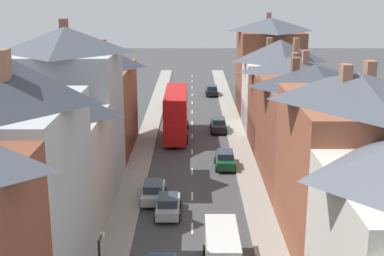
{
  "coord_description": "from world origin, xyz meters",
  "views": [
    {
      "loc": [
        -0.01,
        -16.78,
        16.71
      ],
      "look_at": [
        -0.09,
        36.68,
        2.38
      ],
      "focal_mm": 50.0,
      "sensor_mm": 36.0,
      "label": 1
    }
  ],
  "objects_px": {
    "double_decker_bus_lead": "(177,113)",
    "car_mid_black": "(169,205)",
    "car_near_silver": "(226,159)",
    "delivery_van": "(223,248)",
    "car_parked_left_a": "(213,90)",
    "car_parked_left_b": "(219,125)",
    "car_mid_white": "(171,102)",
    "car_near_blue": "(154,191)"
  },
  "relations": [
    {
      "from": "double_decker_bus_lead",
      "to": "car_mid_black",
      "type": "xyz_separation_m",
      "value": [
        0.01,
        -21.44,
        -2.01
      ]
    },
    {
      "from": "car_near_silver",
      "to": "delivery_van",
      "type": "height_order",
      "value": "delivery_van"
    },
    {
      "from": "car_near_silver",
      "to": "car_parked_left_a",
      "type": "height_order",
      "value": "car_near_silver"
    },
    {
      "from": "car_parked_left_b",
      "to": "delivery_van",
      "type": "height_order",
      "value": "delivery_van"
    },
    {
      "from": "car_mid_white",
      "to": "delivery_van",
      "type": "height_order",
      "value": "delivery_van"
    },
    {
      "from": "car_mid_white",
      "to": "double_decker_bus_lead",
      "type": "bearing_deg",
      "value": -85.06
    },
    {
      "from": "car_near_silver",
      "to": "car_mid_black",
      "type": "relative_size",
      "value": 1.0
    },
    {
      "from": "car_near_silver",
      "to": "car_parked_left_a",
      "type": "xyz_separation_m",
      "value": [
        -0.0,
        34.16,
        -0.03
      ]
    },
    {
      "from": "double_decker_bus_lead",
      "to": "delivery_van",
      "type": "bearing_deg",
      "value": -82.96
    },
    {
      "from": "car_parked_left_b",
      "to": "car_near_blue",
      "type": "bearing_deg",
      "value": -106.55
    },
    {
      "from": "car_near_silver",
      "to": "car_mid_white",
      "type": "distance_m",
      "value": 26.33
    },
    {
      "from": "car_near_silver",
      "to": "car_parked_left_a",
      "type": "bearing_deg",
      "value": 90.0
    },
    {
      "from": "car_mid_black",
      "to": "delivery_van",
      "type": "distance_m",
      "value": 8.57
    },
    {
      "from": "car_parked_left_b",
      "to": "delivery_van",
      "type": "xyz_separation_m",
      "value": [
        -1.3,
        -31.45,
        0.51
      ]
    },
    {
      "from": "car_mid_black",
      "to": "car_mid_white",
      "type": "xyz_separation_m",
      "value": [
        -1.3,
        36.38,
        0.02
      ]
    },
    {
      "from": "car_mid_white",
      "to": "car_mid_black",
      "type": "bearing_deg",
      "value": -87.95
    },
    {
      "from": "car_near_silver",
      "to": "car_mid_black",
      "type": "distance_m",
      "value": 11.85
    },
    {
      "from": "car_mid_black",
      "to": "delivery_van",
      "type": "bearing_deg",
      "value": -65.12
    },
    {
      "from": "car_parked_left_a",
      "to": "car_mid_black",
      "type": "xyz_separation_m",
      "value": [
        -4.9,
        -44.95,
        -0.0
      ]
    },
    {
      "from": "car_mid_black",
      "to": "delivery_van",
      "type": "xyz_separation_m",
      "value": [
        3.6,
        -7.76,
        0.54
      ]
    },
    {
      "from": "car_parked_left_a",
      "to": "car_mid_black",
      "type": "distance_m",
      "value": 45.22
    },
    {
      "from": "delivery_van",
      "to": "car_near_silver",
      "type": "bearing_deg",
      "value": 85.99
    },
    {
      "from": "car_near_blue",
      "to": "car_near_silver",
      "type": "xyz_separation_m",
      "value": [
        6.2,
        7.97,
        0.03
      ]
    },
    {
      "from": "double_decker_bus_lead",
      "to": "car_parked_left_a",
      "type": "height_order",
      "value": "double_decker_bus_lead"
    },
    {
      "from": "car_near_silver",
      "to": "car_parked_left_b",
      "type": "height_order",
      "value": "car_near_silver"
    },
    {
      "from": "car_mid_black",
      "to": "car_near_blue",
      "type": "bearing_deg",
      "value": 114.77
    },
    {
      "from": "double_decker_bus_lead",
      "to": "car_near_silver",
      "type": "relative_size",
      "value": 2.67
    },
    {
      "from": "double_decker_bus_lead",
      "to": "car_mid_white",
      "type": "relative_size",
      "value": 2.48
    },
    {
      "from": "double_decker_bus_lead",
      "to": "car_parked_left_a",
      "type": "xyz_separation_m",
      "value": [
        4.91,
        23.51,
        -2.01
      ]
    },
    {
      "from": "car_near_blue",
      "to": "car_mid_white",
      "type": "height_order",
      "value": "car_mid_white"
    },
    {
      "from": "car_parked_left_a",
      "to": "car_parked_left_b",
      "type": "xyz_separation_m",
      "value": [
        0.0,
        -21.27,
        0.03
      ]
    },
    {
      "from": "car_near_blue",
      "to": "car_parked_left_a",
      "type": "xyz_separation_m",
      "value": [
        6.2,
        42.13,
        0.0
      ]
    },
    {
      "from": "car_near_blue",
      "to": "car_parked_left_a",
      "type": "height_order",
      "value": "car_parked_left_a"
    },
    {
      "from": "double_decker_bus_lead",
      "to": "car_near_blue",
      "type": "distance_m",
      "value": 18.78
    },
    {
      "from": "car_parked_left_b",
      "to": "car_near_silver",
      "type": "bearing_deg",
      "value": -90.0
    },
    {
      "from": "car_parked_left_a",
      "to": "car_mid_black",
      "type": "bearing_deg",
      "value": -96.22
    },
    {
      "from": "car_parked_left_a",
      "to": "delivery_van",
      "type": "distance_m",
      "value": 52.73
    },
    {
      "from": "car_near_blue",
      "to": "car_near_silver",
      "type": "distance_m",
      "value": 10.1
    },
    {
      "from": "car_near_blue",
      "to": "delivery_van",
      "type": "distance_m",
      "value": 11.67
    },
    {
      "from": "car_mid_black",
      "to": "car_mid_white",
      "type": "height_order",
      "value": "car_mid_white"
    },
    {
      "from": "car_mid_black",
      "to": "car_parked_left_b",
      "type": "xyz_separation_m",
      "value": [
        4.9,
        23.68,
        0.03
      ]
    },
    {
      "from": "car_parked_left_b",
      "to": "delivery_van",
      "type": "distance_m",
      "value": 31.48
    }
  ]
}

